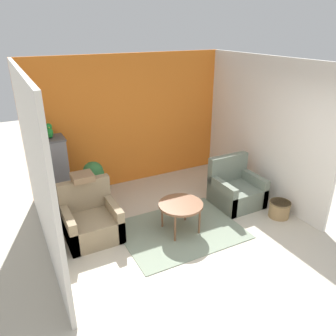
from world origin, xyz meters
name	(u,v)px	position (x,y,z in m)	size (l,w,h in m)	color
ground_plane	(223,272)	(0.00, 0.00, 0.00)	(20.00, 20.00, 0.00)	beige
wall_back_accent	(130,121)	(0.00, 3.39, 1.35)	(4.22, 0.06, 2.71)	orange
wall_left	(36,169)	(-2.08, 1.68, 1.35)	(0.06, 3.36, 2.71)	silver
wall_right	(263,129)	(2.08, 1.68, 1.35)	(0.06, 3.36, 2.71)	silver
area_rug	(180,230)	(-0.03, 1.17, 0.01)	(1.97, 1.53, 0.01)	gray
coffee_table	(181,206)	(-0.03, 1.17, 0.47)	(0.74, 0.74, 0.52)	brown
armchair_left	(91,221)	(-1.40, 1.70, 0.28)	(0.85, 0.80, 0.90)	#8E7A5B
armchair_right	(236,190)	(1.36, 1.48, 0.28)	(0.85, 0.80, 0.90)	slate
birdcage	(55,172)	(-1.67, 3.03, 0.67)	(0.47, 0.47, 1.35)	#555559
parrot	(49,131)	(-1.67, 3.04, 1.47)	(0.13, 0.23, 0.28)	#1E842D
potted_plant	(93,176)	(-1.02, 2.81, 0.55)	(0.43, 0.39, 0.84)	#66605B
wicker_basket	(279,209)	(1.77, 0.72, 0.16)	(0.38, 0.38, 0.30)	#A37F51
throw_pillow	(82,177)	(-1.40, 1.99, 0.95)	(0.34, 0.34, 0.10)	#846647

